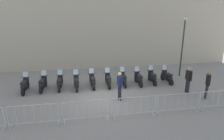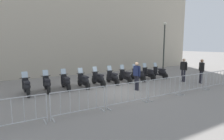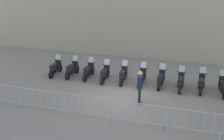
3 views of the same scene
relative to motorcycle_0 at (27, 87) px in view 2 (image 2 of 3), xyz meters
name	(u,v)px [view 2 (image 2 of 3)]	position (x,y,z in m)	size (l,w,h in m)	color
ground_plane	(121,91)	(4.62, -2.69, -0.45)	(120.00, 120.00, 0.00)	gray
motorcycle_0	(27,87)	(0.00, 0.00, 0.00)	(0.62, 1.72, 1.24)	black
motorcycle_1	(47,84)	(1.11, -0.09, 0.00)	(0.72, 1.70, 1.24)	black
motorcycle_2	(66,82)	(2.21, -0.28, 0.00)	(0.67, 1.72, 1.24)	black
motorcycle_3	(84,81)	(3.29, -0.63, 0.00)	(0.62, 1.72, 1.24)	black
motorcycle_4	(99,79)	(4.41, -0.71, 0.00)	(0.60, 1.72, 1.24)	black
motorcycle_5	(113,77)	(5.49, -0.92, 0.00)	(0.68, 1.71, 1.24)	black
motorcycle_6	(126,76)	(6.60, -1.08, 0.00)	(0.70, 1.71, 1.24)	black
motorcycle_7	(139,75)	(7.68, -1.37, 0.00)	(0.67, 1.72, 1.24)	black
motorcycle_8	(149,74)	(8.80, -1.44, 0.00)	(0.72, 1.70, 1.24)	black
motorcycle_9	(160,73)	(9.88, -1.75, 0.00)	(0.59, 1.72, 1.24)	black
barrier_segment_0	(12,114)	(-1.56, -4.02, 0.07)	(2.22, 0.80, 1.07)	#B2B5B7
barrier_segment_1	(79,102)	(0.74, -4.43, 0.07)	(2.22, 0.80, 1.07)	#B2B5B7
barrier_segment_2	(128,94)	(3.05, -4.84, 0.07)	(2.22, 0.80, 1.07)	#B2B5B7
barrier_segment_3	(165,88)	(5.35, -5.25, 0.07)	(2.22, 0.80, 1.07)	#B2B5B7
barrier_segment_4	(194,83)	(7.65, -5.66, 0.07)	(2.22, 0.80, 1.07)	#B2B5B7
barrier_segment_5	(217,79)	(9.96, -6.06, 0.07)	(2.22, 0.80, 1.07)	#B2B5B7
street_lamp	(164,42)	(11.92, -0.66, 2.48)	(0.36, 0.36, 4.74)	#2D332D
officer_near_row_end	(137,74)	(5.41, -3.21, 0.53)	(0.23, 0.55, 1.73)	#23232D
officer_mid_plaza	(201,70)	(10.41, -4.85, 0.53)	(0.40, 0.44, 1.73)	#23232D
officer_by_barriers	(184,69)	(9.98, -3.73, 0.53)	(0.22, 0.55, 1.73)	#23232D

